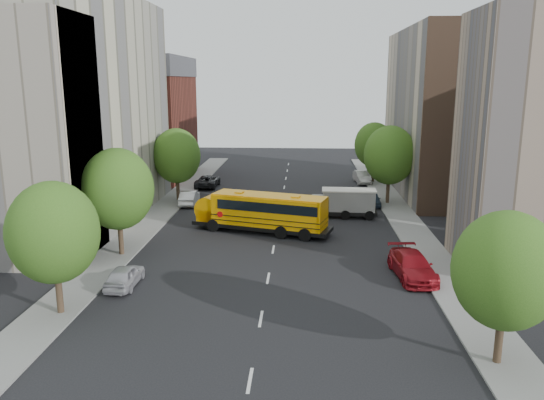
# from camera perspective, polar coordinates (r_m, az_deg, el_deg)

# --- Properties ---
(ground) EXTENTS (120.00, 120.00, 0.00)m
(ground) POSITION_cam_1_polar(r_m,az_deg,el_deg) (42.21, 0.28, -4.50)
(ground) COLOR black
(ground) RESTS_ON ground
(sidewalk_left) EXTENTS (3.00, 80.00, 0.12)m
(sidewalk_left) POSITION_cam_1_polar(r_m,az_deg,el_deg) (48.87, -13.00, -2.36)
(sidewalk_left) COLOR slate
(sidewalk_left) RESTS_ON ground
(sidewalk_right) EXTENTS (3.00, 80.00, 0.12)m
(sidewalk_right) POSITION_cam_1_polar(r_m,az_deg,el_deg) (47.87, 14.51, -2.76)
(sidewalk_right) COLOR slate
(sidewalk_right) RESTS_ON ground
(lane_markings) EXTENTS (0.15, 64.00, 0.01)m
(lane_markings) POSITION_cam_1_polar(r_m,az_deg,el_deg) (51.83, 0.87, -1.23)
(lane_markings) COLOR silver
(lane_markings) RESTS_ON ground
(building_left_cream) EXTENTS (10.00, 26.00, 20.00)m
(building_left_cream) POSITION_cam_1_polar(r_m,az_deg,el_deg) (50.50, -20.44, 9.10)
(building_left_cream) COLOR #BCB797
(building_left_cream) RESTS_ON ground
(building_left_redbrick) EXTENTS (10.00, 15.00, 13.00)m
(building_left_redbrick) POSITION_cam_1_polar(r_m,az_deg,el_deg) (71.41, -13.19, 7.57)
(building_left_redbrick) COLOR maroon
(building_left_redbrick) RESTS_ON ground
(building_left_near) EXTENTS (10.00, 7.00, 17.00)m
(building_left_near) POSITION_cam_1_polar(r_m,az_deg,el_deg) (41.22, -26.07, 5.87)
(building_left_near) COLOR #C4B298
(building_left_near) RESTS_ON ground
(building_right_near) EXTENTS (10.00, 7.00, 17.00)m
(building_right_near) POSITION_cam_1_polar(r_m,az_deg,el_deg) (39.33, 27.24, 5.48)
(building_right_near) COLOR gray
(building_right_near) RESTS_ON ground
(building_right_far) EXTENTS (10.00, 22.00, 18.00)m
(building_right_far) POSITION_cam_1_polar(r_m,az_deg,el_deg) (62.41, 18.27, 8.88)
(building_right_far) COLOR #C4B298
(building_right_far) RESTS_ON ground
(building_right_sidewall) EXTENTS (10.10, 0.30, 18.00)m
(building_right_sidewall) POSITION_cam_1_polar(r_m,az_deg,el_deg) (51.87, 21.34, 7.99)
(building_right_sidewall) COLOR brown
(building_right_sidewall) RESTS_ON ground
(street_tree_0) EXTENTS (4.80, 4.80, 7.41)m
(street_tree_0) POSITION_cam_1_polar(r_m,az_deg,el_deg) (30.39, -22.44, -3.26)
(street_tree_0) COLOR #38281C
(street_tree_0) RESTS_ON ground
(street_tree_1) EXTENTS (5.12, 5.12, 7.90)m
(street_tree_1) POSITION_cam_1_polar(r_m,az_deg,el_deg) (39.29, -16.27, 1.13)
(street_tree_1) COLOR #38281C
(street_tree_1) RESTS_ON ground
(street_tree_2) EXTENTS (4.99, 4.99, 7.71)m
(street_tree_2) POSITION_cam_1_polar(r_m,az_deg,el_deg) (56.35, -10.22, 4.70)
(street_tree_2) COLOR #38281C
(street_tree_2) RESTS_ON ground
(street_tree_3) EXTENTS (4.61, 4.61, 7.11)m
(street_tree_3) POSITION_cam_1_polar(r_m,az_deg,el_deg) (25.28, 23.86, -6.97)
(street_tree_3) COLOR #38281C
(street_tree_3) RESTS_ON ground
(street_tree_4) EXTENTS (5.25, 5.25, 8.10)m
(street_tree_4) POSITION_cam_1_polar(r_m,az_deg,el_deg) (55.48, 12.53, 4.73)
(street_tree_4) COLOR #38281C
(street_tree_4) RESTS_ON ground
(street_tree_5) EXTENTS (4.86, 4.86, 7.51)m
(street_tree_5) POSITION_cam_1_polar(r_m,az_deg,el_deg) (67.30, 10.92, 5.84)
(street_tree_5) COLOR #38281C
(street_tree_5) RESTS_ON ground
(school_bus) EXTENTS (12.08, 6.01, 3.34)m
(school_bus) POSITION_cam_1_polar(r_m,az_deg,el_deg) (44.41, -1.28, -1.14)
(school_bus) COLOR black
(school_bus) RESTS_ON ground
(safari_truck) EXTENTS (6.30, 2.57, 2.65)m
(safari_truck) POSITION_cam_1_polar(r_m,az_deg,el_deg) (49.87, 7.74, -0.25)
(safari_truck) COLOR black
(safari_truck) RESTS_ON ground
(parked_car_0) EXTENTS (1.65, 4.05, 1.38)m
(parked_car_0) POSITION_cam_1_polar(r_m,az_deg,el_deg) (34.39, -15.57, -7.86)
(parked_car_0) COLOR #B3B1B8
(parked_car_0) RESTS_ON ground
(parked_car_1) EXTENTS (1.73, 4.51, 1.47)m
(parked_car_1) POSITION_cam_1_polar(r_m,az_deg,el_deg) (55.15, -8.88, 0.25)
(parked_car_1) COLOR silver
(parked_car_1) RESTS_ON ground
(parked_car_2) EXTENTS (2.51, 5.32, 1.47)m
(parked_car_2) POSITION_cam_1_polar(r_m,az_deg,el_deg) (64.04, -6.93, 2.04)
(parked_car_2) COLOR black
(parked_car_2) RESTS_ON ground
(parked_car_3) EXTENTS (2.78, 5.73, 1.61)m
(parked_car_3) POSITION_cam_1_polar(r_m,az_deg,el_deg) (35.72, 14.84, -6.84)
(parked_car_3) COLOR maroon
(parked_car_3) RESTS_ON ground
(parked_car_4) EXTENTS (1.69, 3.98, 1.34)m
(parked_car_4) POSITION_cam_1_polar(r_m,az_deg,el_deg) (55.13, 10.72, 0.11)
(parked_car_4) COLOR #384A63
(parked_car_4) RESTS_ON ground
(parked_car_5) EXTENTS (2.01, 4.66, 1.49)m
(parked_car_5) POSITION_cam_1_polar(r_m,az_deg,el_deg) (67.11, 9.66, 2.45)
(parked_car_5) COLOR #AAA9A4
(parked_car_5) RESTS_ON ground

